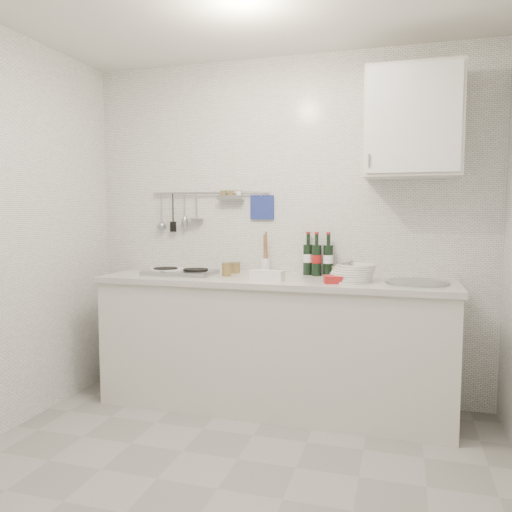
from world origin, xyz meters
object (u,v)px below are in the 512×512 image
at_px(wall_cabinet, 413,123).
at_px(plate_stack_hob, 166,271).
at_px(wine_bottles, 318,254).
at_px(plate_stack_sink, 352,273).
at_px(utensil_crock, 265,264).

xyz_separation_m(wall_cabinet, plate_stack_hob, (-1.73, -0.10, -1.01)).
xyz_separation_m(plate_stack_hob, wine_bottles, (1.10, 0.21, 0.14)).
relative_size(plate_stack_sink, wine_bottles, 1.05).
bearing_deg(utensil_crock, wine_bottles, -1.11).
height_order(wall_cabinet, utensil_crock, wall_cabinet).
xyz_separation_m(plate_stack_hob, utensil_crock, (0.71, 0.21, 0.05)).
xyz_separation_m(plate_stack_sink, wine_bottles, (-0.27, 0.25, 0.10)).
bearing_deg(plate_stack_sink, utensil_crock, 158.43).
bearing_deg(wine_bottles, wall_cabinet, -9.68).
height_order(wall_cabinet, plate_stack_hob, wall_cabinet).
bearing_deg(plate_stack_sink, plate_stack_hob, 178.01).
bearing_deg(wine_bottles, utensil_crock, 178.89).
bearing_deg(plate_stack_hob, wall_cabinet, 3.29).
bearing_deg(utensil_crock, plate_stack_hob, -163.15).
relative_size(plate_stack_hob, plate_stack_sink, 0.85).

